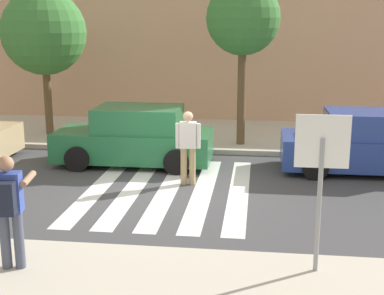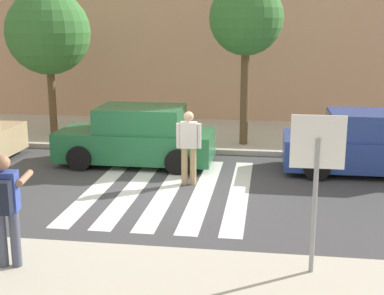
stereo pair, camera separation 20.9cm
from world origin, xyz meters
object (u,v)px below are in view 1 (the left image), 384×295
(photographer_with_backpack, at_px, (8,203))
(parked_car_green, at_px, (135,137))
(street_tree_center, at_px, (243,19))
(street_tree_west, at_px, (44,33))
(stop_sign, at_px, (321,160))
(parked_car_blue, at_px, (366,144))
(pedestrian_crossing, at_px, (188,144))

(photographer_with_backpack, xyz_separation_m, parked_car_green, (0.34, 6.55, -0.44))
(street_tree_center, bearing_deg, street_tree_west, 173.88)
(stop_sign, xyz_separation_m, parked_car_blue, (1.80, 6.04, -1.11))
(parked_car_blue, height_order, street_tree_west, street_tree_west)
(street_tree_west, bearing_deg, street_tree_center, -6.12)
(photographer_with_backpack, distance_m, street_tree_west, 10.14)
(street_tree_west, bearing_deg, stop_sign, -49.28)
(parked_car_blue, relative_size, street_tree_west, 0.90)
(parked_car_green, bearing_deg, photographer_with_backpack, -92.98)
(pedestrian_crossing, distance_m, street_tree_west, 7.20)
(stop_sign, height_order, parked_car_green, stop_sign)
(street_tree_west, bearing_deg, pedestrian_crossing, -40.86)
(parked_car_blue, height_order, street_tree_center, street_tree_center)
(street_tree_center, bearing_deg, photographer_with_backpack, -109.27)
(parked_car_green, xyz_separation_m, parked_car_blue, (5.92, -0.00, 0.00))
(parked_car_blue, xyz_separation_m, street_tree_west, (-9.43, 2.83, 2.63))
(stop_sign, distance_m, parked_car_green, 7.39)
(parked_car_green, distance_m, street_tree_center, 4.61)
(stop_sign, height_order, photographer_with_backpack, stop_sign)
(photographer_with_backpack, height_order, street_tree_west, street_tree_west)
(parked_car_green, xyz_separation_m, street_tree_west, (-3.51, 2.83, 2.63))
(parked_car_blue, bearing_deg, stop_sign, -106.62)
(stop_sign, relative_size, parked_car_blue, 0.57)
(stop_sign, height_order, street_tree_west, street_tree_west)
(parked_car_green, distance_m, street_tree_west, 5.22)
(pedestrian_crossing, height_order, street_tree_center, street_tree_center)
(parked_car_green, relative_size, street_tree_west, 0.90)
(stop_sign, xyz_separation_m, street_tree_center, (-1.42, 8.20, 1.94))
(pedestrian_crossing, bearing_deg, parked_car_green, 135.20)
(stop_sign, distance_m, photographer_with_backpack, 4.54)
(parked_car_green, xyz_separation_m, street_tree_center, (2.70, 2.16, 3.04))
(parked_car_green, distance_m, parked_car_blue, 5.92)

